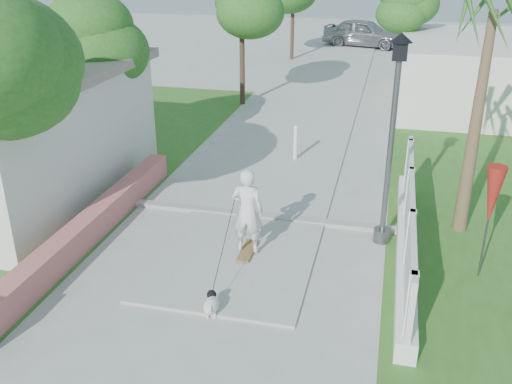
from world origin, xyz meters
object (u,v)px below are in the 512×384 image
(street_lamp, at_px, (392,135))
(dog, at_px, (211,304))
(parked_car, at_px, (364,33))
(bollard, at_px, (295,142))
(patio_umbrella, at_px, (492,197))
(skateboarder, at_px, (239,223))

(street_lamp, bearing_deg, dog, -129.35)
(street_lamp, bearing_deg, parked_car, 94.66)
(bollard, relative_size, patio_umbrella, 0.47)
(bollard, xyz_separation_m, dog, (-0.09, -7.91, -0.37))
(street_lamp, height_order, skateboarder, street_lamp)
(skateboarder, bearing_deg, parked_car, -93.17)
(dog, relative_size, parked_car, 0.11)
(dog, xyz_separation_m, parked_car, (0.71, 28.94, 0.64))
(patio_umbrella, height_order, skateboarder, patio_umbrella)
(patio_umbrella, bearing_deg, street_lamp, 152.24)
(street_lamp, height_order, dog, street_lamp)
(dog, height_order, parked_car, parked_car)
(patio_umbrella, xyz_separation_m, dog, (-4.69, -2.41, -1.47))
(patio_umbrella, height_order, dog, patio_umbrella)
(street_lamp, relative_size, bollard, 4.07)
(dog, bearing_deg, bollard, 73.80)
(bollard, height_order, parked_car, parked_car)
(bollard, bearing_deg, dog, -90.68)
(street_lamp, relative_size, dog, 7.89)
(street_lamp, xyz_separation_m, patio_umbrella, (1.90, -1.00, -0.74))
(skateboarder, xyz_separation_m, dog, (-0.03, -1.77, -0.70))
(dog, bearing_deg, patio_umbrella, 11.64)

